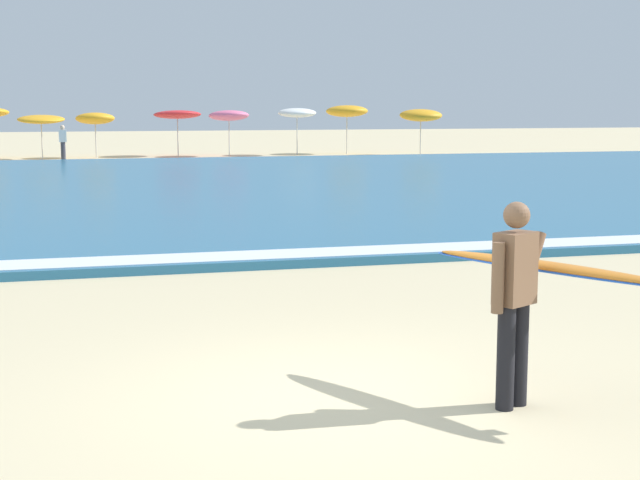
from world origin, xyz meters
TOP-DOWN VIEW (x-y plane):
  - ground_plane at (0.00, 0.00)m, footprint 160.00×160.00m
  - sea at (0.00, 20.33)m, footprint 120.00×28.00m
  - surf_foam at (0.00, 6.93)m, footprint 120.00×0.91m
  - surfer_with_board at (1.48, -0.48)m, footprint 1.42×2.32m
  - beach_umbrella_2 at (-3.49, 36.94)m, footprint 2.08×2.10m
  - beach_umbrella_3 at (-1.11, 37.57)m, footprint 1.78×1.82m
  - beach_umbrella_4 at (2.74, 38.08)m, footprint 2.26×2.28m
  - beach_umbrella_5 at (5.10, 37.32)m, footprint 1.92×1.96m
  - beach_umbrella_6 at (8.48, 37.54)m, footprint 1.88×1.89m
  - beach_umbrella_7 at (11.18, 38.06)m, footprint 2.10×2.11m
  - beach_umbrella_8 at (14.32, 35.99)m, footprint 2.07×2.10m
  - beachgoer_near_row_left at (-2.57, 35.20)m, footprint 0.32×0.20m

SIDE VIEW (x-z plane):
  - ground_plane at x=0.00m, z-range 0.00..0.00m
  - sea at x=0.00m, z-range 0.00..0.14m
  - surf_foam at x=0.00m, z-range 0.14..0.15m
  - beachgoer_near_row_left at x=-2.57m, z-range 0.05..1.63m
  - surfer_with_board at x=1.48m, z-range 0.16..1.89m
  - beach_umbrella_2 at x=-3.49m, z-range 0.77..2.83m
  - beach_umbrella_3 at x=-1.11m, z-range 0.74..2.90m
  - beach_umbrella_8 at x=14.32m, z-range 0.80..3.07m
  - beach_umbrella_5 at x=5.10m, z-range 0.80..3.06m
  - beach_umbrella_4 at x=2.74m, z-range 0.85..3.11m
  - beach_umbrella_6 at x=8.48m, z-range 0.90..3.20m
  - beach_umbrella_7 at x=11.18m, z-range 0.90..3.35m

